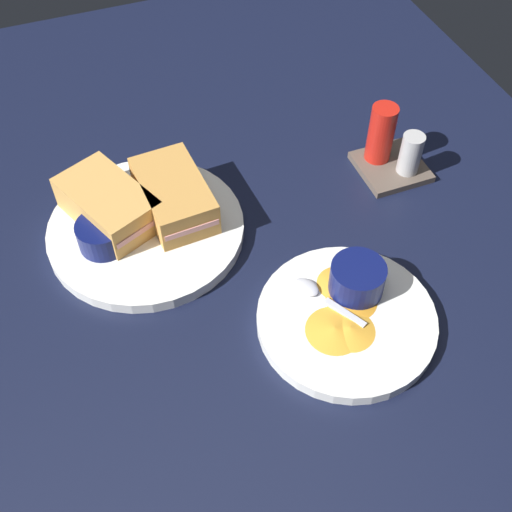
# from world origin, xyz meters

# --- Properties ---
(ground_plane) EXTENTS (1.10, 1.10, 0.03)m
(ground_plane) POSITION_xyz_m (0.00, 0.00, -0.01)
(ground_plane) COLOR black
(plate_sandwich_main) EXTENTS (0.25, 0.25, 0.02)m
(plate_sandwich_main) POSITION_xyz_m (0.01, -0.06, 0.01)
(plate_sandwich_main) COLOR white
(plate_sandwich_main) RESTS_ON ground_plane
(sandwich_half_near) EXTENTS (0.14, 0.08, 0.05)m
(sandwich_half_near) POSITION_xyz_m (-0.00, -0.02, 0.04)
(sandwich_half_near) COLOR #C68C42
(sandwich_half_near) RESTS_ON plate_sandwich_main
(sandwich_half_far) EXTENTS (0.15, 0.12, 0.05)m
(sandwich_half_far) POSITION_xyz_m (-0.01, -0.10, 0.04)
(sandwich_half_far) COLOR tan
(sandwich_half_far) RESTS_ON plate_sandwich_main
(ramekin_dark_sauce) EXTENTS (0.06, 0.06, 0.03)m
(ramekin_dark_sauce) POSITION_xyz_m (0.03, -0.12, 0.03)
(ramekin_dark_sauce) COLOR #0C144C
(ramekin_dark_sauce) RESTS_ON plate_sandwich_main
(spoon_by_dark_ramekin) EXTENTS (0.02, 0.10, 0.01)m
(spoon_by_dark_ramekin) POSITION_xyz_m (0.03, -0.06, 0.02)
(spoon_by_dark_ramekin) COLOR silver
(spoon_by_dark_ramekin) RESTS_ON plate_sandwich_main
(plate_chips_companion) EXTENTS (0.21, 0.21, 0.02)m
(plate_chips_companion) POSITION_xyz_m (0.23, 0.12, 0.01)
(plate_chips_companion) COLOR white
(plate_chips_companion) RESTS_ON ground_plane
(ramekin_light_gravy) EXTENTS (0.06, 0.06, 0.04)m
(ramekin_light_gravy) POSITION_xyz_m (0.20, 0.14, 0.04)
(ramekin_light_gravy) COLOR #0C144C
(ramekin_light_gravy) RESTS_ON plate_chips_companion
(spoon_by_gravy_ramekin) EXTENTS (0.09, 0.06, 0.01)m
(spoon_by_gravy_ramekin) POSITION_xyz_m (0.19, 0.10, 0.02)
(spoon_by_gravy_ramekin) COLOR silver
(spoon_by_gravy_ramekin) RESTS_ON plate_chips_companion
(plantain_chip_scatter) EXTENTS (0.14, 0.11, 0.01)m
(plantain_chip_scatter) POSITION_xyz_m (0.23, 0.12, 0.02)
(plantain_chip_scatter) COLOR gold
(plantain_chip_scatter) RESTS_ON plate_chips_companion
(condiment_caddy) EXTENTS (0.09, 0.09, 0.10)m
(condiment_caddy) POSITION_xyz_m (0.02, 0.29, 0.03)
(condiment_caddy) COLOR brown
(condiment_caddy) RESTS_ON ground_plane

